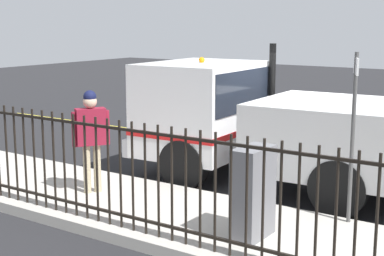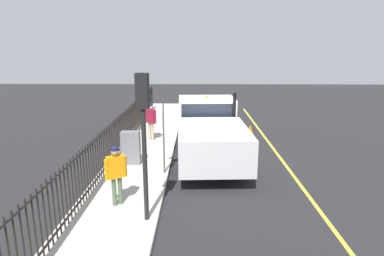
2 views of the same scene
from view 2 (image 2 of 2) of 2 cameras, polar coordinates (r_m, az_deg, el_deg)
The scene contains 11 objects.
ground_plane at distance 13.73m, azimuth 4.72°, elevation -5.56°, with size 56.52×56.52×0.00m, color #232326.
sidewalk_slab at distance 13.85m, azimuth -8.62°, elevation -5.11°, with size 2.49×25.69×0.17m, color #B7B2A8.
lane_marking at distance 14.14m, azimuth 15.35°, elevation -5.42°, with size 0.12×23.12×0.01m, color yellow.
work_truck at distance 13.68m, azimuth 2.98°, elevation -0.03°, with size 2.79×6.32×2.69m.
worker_standing at distance 15.81m, azimuth -7.19°, elevation 1.82°, with size 0.56×0.48×1.81m.
pedestrian_distant at distance 9.48m, azimuth -13.05°, elevation -6.93°, with size 0.55×0.47×1.76m.
iron_fence at distance 13.79m, azimuth -12.86°, elevation -1.50°, with size 0.04×21.87×1.60m.
traffic_light_near at distance 8.07m, azimuth -8.45°, elevation 1.66°, with size 0.32×0.24×3.79m.
utility_cabinet at distance 12.78m, azimuth -10.56°, elevation -3.39°, with size 0.71×0.36×1.28m, color slate.
traffic_cone at distance 16.92m, azimuth 10.02°, elevation -0.64°, with size 0.52×0.52×0.75m, color orange.
street_sign at distance 11.47m, azimuth -4.97°, elevation -0.37°, with size 0.47×0.23×2.54m.
Camera 2 is at (0.92, 12.91, 4.57)m, focal length 30.75 mm.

